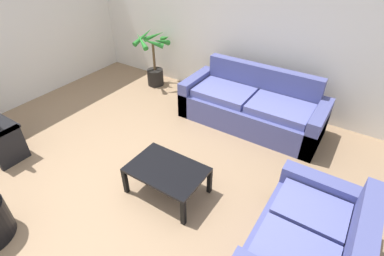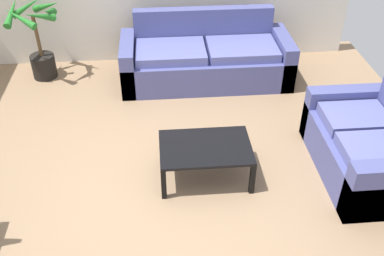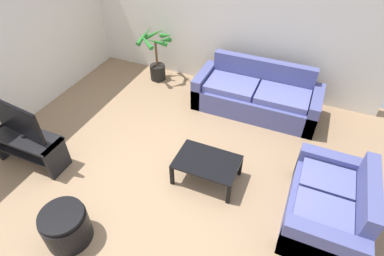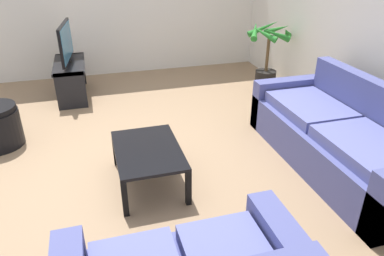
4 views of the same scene
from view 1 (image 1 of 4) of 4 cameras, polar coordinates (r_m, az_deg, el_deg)
name	(u,v)px [view 1 (image 1 of 4)]	position (r m, az deg, el deg)	size (l,w,h in m)	color
ground_plane	(116,186)	(3.90, -14.78, -11.09)	(6.60, 6.60, 0.00)	#937556
wall_back	(231,24)	(5.33, 7.62, 19.74)	(6.00, 0.06, 2.70)	silver
couch_main	(251,107)	(4.82, 11.66, 4.00)	(2.27, 0.90, 0.90)	#4C518C
couch_loveseat	(307,247)	(3.09, 21.76, -20.98)	(0.90, 1.44, 0.90)	#4C518C
coffee_table	(167,172)	(3.49, -5.00, -8.59)	(0.91, 0.62, 0.39)	black
potted_palm	(154,61)	(5.98, -7.43, 12.97)	(0.72, 0.74, 1.09)	black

